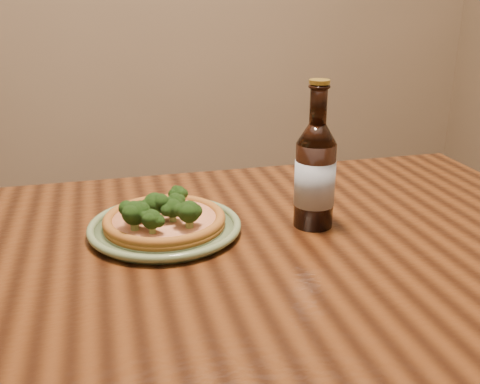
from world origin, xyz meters
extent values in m
cube|color=#44220E|center=(0.00, 0.10, 0.73)|extent=(1.60, 0.90, 0.04)
cylinder|color=#44220E|center=(0.73, 0.48, 0.35)|extent=(0.07, 0.07, 0.71)
cylinder|color=#607651|center=(0.05, 0.23, 0.76)|extent=(0.25, 0.25, 0.01)
torus|color=#607651|center=(0.05, 0.23, 0.76)|extent=(0.27, 0.27, 0.01)
torus|color=#607651|center=(0.05, 0.23, 0.76)|extent=(0.21, 0.21, 0.01)
cylinder|color=brown|center=(0.05, 0.23, 0.77)|extent=(0.21, 0.21, 0.01)
torus|color=brown|center=(0.05, 0.23, 0.78)|extent=(0.21, 0.21, 0.02)
cylinder|color=#FAD599|center=(0.05, 0.23, 0.78)|extent=(0.18, 0.18, 0.01)
sphere|color=#234916|center=(0.07, 0.25, 0.80)|extent=(0.04, 0.04, 0.03)
sphere|color=#234916|center=(0.00, 0.22, 0.80)|extent=(0.04, 0.04, 0.03)
sphere|color=#234916|center=(0.03, 0.23, 0.81)|extent=(0.05, 0.05, 0.04)
sphere|color=#234916|center=(0.08, 0.18, 0.81)|extent=(0.05, 0.05, 0.04)
sphere|color=#234916|center=(0.06, 0.21, 0.80)|extent=(0.04, 0.04, 0.03)
sphere|color=#234916|center=(-0.01, 0.19, 0.81)|extent=(0.05, 0.05, 0.04)
sphere|color=#234916|center=(0.08, 0.28, 0.80)|extent=(0.04, 0.04, 0.03)
sphere|color=#234916|center=(0.02, 0.17, 0.80)|extent=(0.04, 0.04, 0.03)
cylinder|color=black|center=(0.31, 0.20, 0.83)|extent=(0.07, 0.07, 0.15)
cone|color=black|center=(0.31, 0.20, 0.92)|extent=(0.07, 0.07, 0.03)
cylinder|color=black|center=(0.31, 0.20, 0.97)|extent=(0.03, 0.03, 0.07)
torus|color=black|center=(0.31, 0.20, 1.00)|extent=(0.04, 0.04, 0.01)
cylinder|color=#A58C33|center=(0.31, 0.20, 1.01)|extent=(0.04, 0.04, 0.01)
cylinder|color=#99A8B9|center=(0.31, 0.20, 0.83)|extent=(0.07, 0.07, 0.08)
camera|label=1|loc=(-0.05, -0.68, 1.16)|focal=42.00mm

